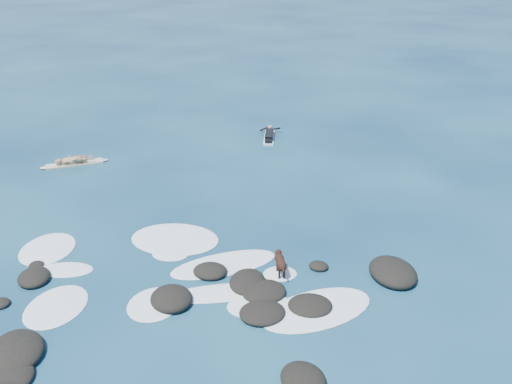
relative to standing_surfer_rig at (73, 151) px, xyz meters
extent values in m
plane|color=#0A2642|center=(5.80, -9.76, -0.69)|extent=(160.00, 160.00, 0.00)
ellipsoid|color=black|center=(0.68, -12.92, -0.57)|extent=(1.81, 2.05, 0.48)
ellipsoid|color=black|center=(7.87, -14.75, -0.59)|extent=(1.41, 1.52, 0.39)
ellipsoid|color=black|center=(7.39, -11.04, -0.60)|extent=(1.67, 1.59, 0.34)
ellipsoid|color=black|center=(0.22, -8.62, -0.65)|extent=(0.66, 0.65, 0.14)
ellipsoid|color=black|center=(5.83, -9.74, -0.59)|extent=(1.33, 1.23, 0.39)
ellipsoid|color=black|center=(8.64, -11.86, -0.61)|extent=(1.49, 1.36, 0.33)
ellipsoid|color=black|center=(11.56, -10.55, -0.54)|extent=(1.62, 1.96, 0.59)
ellipsoid|color=black|center=(4.63, -11.12, -0.56)|extent=(1.59, 1.68, 0.51)
ellipsoid|color=black|center=(6.95, -10.48, -0.59)|extent=(1.43, 1.64, 0.39)
ellipsoid|color=black|center=(-0.36, -10.68, -0.63)|extent=(0.65, 0.60, 0.23)
ellipsoid|color=black|center=(7.21, -12.04, -0.60)|extent=(1.50, 1.37, 0.34)
ellipsoid|color=black|center=(9.34, -9.81, -0.62)|extent=(0.83, 0.80, 0.26)
ellipsoid|color=black|center=(0.34, -9.46, -0.59)|extent=(1.11, 1.27, 0.41)
ellipsoid|color=black|center=(0.84, -13.86, -0.61)|extent=(1.08, 1.30, 0.31)
ellipsoid|color=white|center=(4.11, -11.17, -0.68)|extent=(2.05, 2.17, 0.12)
ellipsoid|color=white|center=(8.81, -11.97, -0.68)|extent=(3.91, 2.83, 0.12)
ellipsoid|color=white|center=(1.28, -10.95, -0.68)|extent=(2.36, 2.66, 0.12)
ellipsoid|color=white|center=(7.17, -11.58, -0.68)|extent=(1.94, 1.39, 0.12)
ellipsoid|color=white|center=(6.15, -10.85, -0.68)|extent=(3.59, 1.10, 0.12)
ellipsoid|color=white|center=(0.35, -7.59, -0.68)|extent=(2.29, 2.61, 0.12)
ellipsoid|color=white|center=(4.69, -7.42, -0.68)|extent=(3.71, 3.14, 0.12)
ellipsoid|color=white|center=(4.53, -8.45, -0.68)|extent=(1.41, 1.14, 0.12)
ellipsoid|color=white|center=(6.30, -9.26, -0.68)|extent=(3.85, 2.28, 0.12)
ellipsoid|color=white|center=(1.21, -9.00, -0.68)|extent=(1.89, 1.14, 0.12)
ellipsoid|color=white|center=(8.03, -10.03, -0.68)|extent=(1.10, 0.90, 0.12)
cube|color=beige|center=(0.00, 0.00, -0.64)|extent=(2.60, 1.10, 0.08)
ellipsoid|color=beige|center=(1.24, 0.29, -0.64)|extent=(0.56, 0.40, 0.09)
ellipsoid|color=beige|center=(-1.24, -0.29, -0.64)|extent=(0.56, 0.40, 0.09)
imported|color=tan|center=(0.00, 0.00, 0.23)|extent=(0.53, 0.68, 1.66)
cube|color=white|center=(9.42, 2.48, -0.64)|extent=(0.91, 2.29, 0.08)
ellipsoid|color=white|center=(9.63, 3.58, -0.64)|extent=(0.35, 0.53, 0.08)
cube|color=black|center=(9.42, 2.48, -0.49)|extent=(0.65, 1.42, 0.22)
sphere|color=tan|center=(9.57, 3.26, -0.36)|extent=(0.27, 0.27, 0.23)
cylinder|color=black|center=(9.31, 3.46, -0.50)|extent=(0.57, 0.21, 0.25)
cylinder|color=black|center=(9.87, 3.36, -0.50)|extent=(0.52, 0.39, 0.25)
cube|color=black|center=(9.28, 1.73, -0.53)|extent=(0.44, 0.61, 0.14)
cylinder|color=black|center=(8.03, -10.13, -0.19)|extent=(0.29, 0.59, 0.28)
sphere|color=black|center=(8.03, -9.86, -0.19)|extent=(0.30, 0.30, 0.30)
sphere|color=black|center=(8.04, -10.39, -0.19)|extent=(0.27, 0.27, 0.27)
sphere|color=black|center=(8.03, -9.69, -0.09)|extent=(0.22, 0.22, 0.21)
cone|color=black|center=(8.02, -9.57, -0.11)|extent=(0.11, 0.13, 0.11)
cone|color=black|center=(7.97, -9.70, 0.00)|extent=(0.10, 0.07, 0.10)
cone|color=black|center=(8.08, -9.70, 0.00)|extent=(0.10, 0.07, 0.10)
cylinder|color=black|center=(7.96, -9.93, -0.50)|extent=(0.07, 0.07, 0.38)
cylinder|color=black|center=(8.11, -9.92, -0.50)|extent=(0.07, 0.07, 0.38)
cylinder|color=black|center=(7.96, -10.33, -0.50)|extent=(0.07, 0.07, 0.38)
cylinder|color=black|center=(8.11, -10.33, -0.50)|extent=(0.07, 0.07, 0.38)
cylinder|color=black|center=(8.04, -10.52, -0.14)|extent=(0.06, 0.28, 0.17)
camera|label=1|loc=(5.50, -25.09, 9.47)|focal=40.00mm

